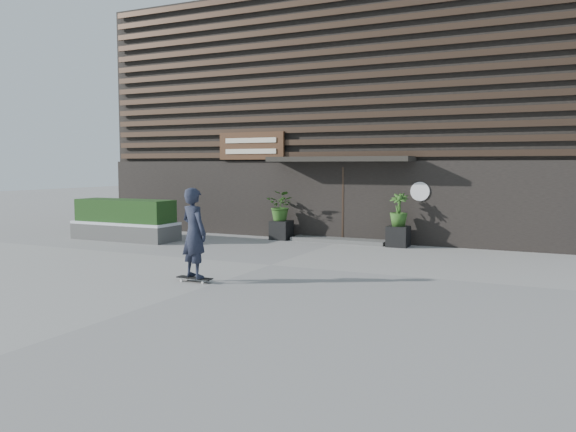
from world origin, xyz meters
The scene contains 11 objects.
ground centered at (0.00, 0.00, 0.00)m, with size 80.00×80.00×0.00m, color gray.
entrance_step centered at (0.00, 4.60, 0.06)m, with size 3.00×0.80×0.12m, color #51514F.
planter_pot_left centered at (-1.90, 4.40, 0.30)m, with size 0.60×0.60×0.60m, color black.
bamboo_left centered at (-1.90, 4.40, 1.08)m, with size 0.86×0.75×0.96m, color #2D591E.
planter_pot_right centered at (1.90, 4.40, 0.30)m, with size 0.60×0.60×0.60m, color black.
bamboo_right centered at (1.90, 4.40, 1.08)m, with size 0.54×0.54×0.96m, color #2D591E.
raised_bed centered at (-6.36, 2.21, 0.25)m, with size 3.50×1.20×0.50m, color #484846.
snow_layer centered at (-6.36, 2.21, 0.54)m, with size 3.50×1.20×0.08m, color white.
hedge centered at (-6.36, 2.21, 0.93)m, with size 3.30×1.00×0.70m, color #193814.
building centered at (0.00, 9.96, 3.99)m, with size 18.00×11.00×8.00m.
skateboarder centered at (-0.46, -2.47, 1.00)m, with size 0.78×0.64×1.92m.
Camera 1 is at (6.34, -12.20, 2.37)m, focal length 36.49 mm.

